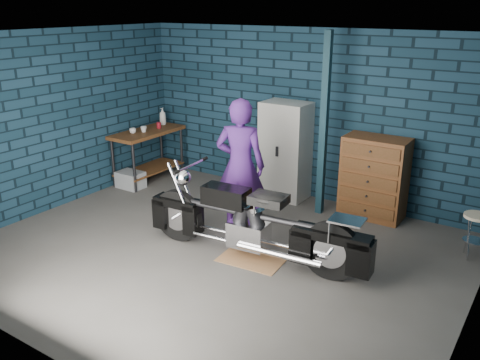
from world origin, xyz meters
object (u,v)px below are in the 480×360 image
object	(u,v)px
person	(240,166)
shop_stool	(474,236)
workbench	(149,155)
motorcycle	(253,218)
locker	(285,151)
storage_bin	(131,180)
tool_chest	(374,178)

from	to	relation	value
person	shop_stool	world-z (taller)	person
workbench	shop_stool	size ratio (longest dim) A/B	2.41
motorcycle	person	xyz separation A→B (m)	(-0.63, 0.67, 0.38)
locker	shop_stool	world-z (taller)	locker
person	locker	xyz separation A→B (m)	(-0.09, 1.44, -0.15)
storage_bin	locker	size ratio (longest dim) A/B	0.29
motorcycle	locker	world-z (taller)	locker
workbench	locker	world-z (taller)	locker
storage_bin	locker	world-z (taller)	locker
storage_bin	locker	xyz separation A→B (m)	(2.43, 1.08, 0.65)
workbench	tool_chest	bearing A→B (deg)	8.35
motorcycle	person	world-z (taller)	person
motorcycle	shop_stool	bearing A→B (deg)	29.34
locker	shop_stool	xyz separation A→B (m)	(3.01, -0.56, -0.50)
motorcycle	shop_stool	distance (m)	2.77
person	shop_stool	bearing A→B (deg)	176.86
locker	person	bearing A→B (deg)	-86.49
workbench	locker	xyz separation A→B (m)	(2.45, 0.58, 0.33)
workbench	shop_stool	xyz separation A→B (m)	(5.46, 0.02, -0.16)
person	shop_stool	distance (m)	3.12
tool_chest	workbench	bearing A→B (deg)	-171.65
workbench	tool_chest	distance (m)	3.99
tool_chest	storage_bin	bearing A→B (deg)	-164.63
motorcycle	storage_bin	xyz separation A→B (m)	(-3.16, 1.03, -0.42)
person	locker	world-z (taller)	person
storage_bin	shop_stool	distance (m)	5.47
workbench	storage_bin	world-z (taller)	workbench
workbench	motorcycle	size ratio (longest dim) A/B	0.55
storage_bin	shop_stool	bearing A→B (deg)	5.49
tool_chest	person	bearing A→B (deg)	-134.23
motorcycle	tool_chest	size ratio (longest dim) A/B	2.07
workbench	tool_chest	world-z (taller)	tool_chest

